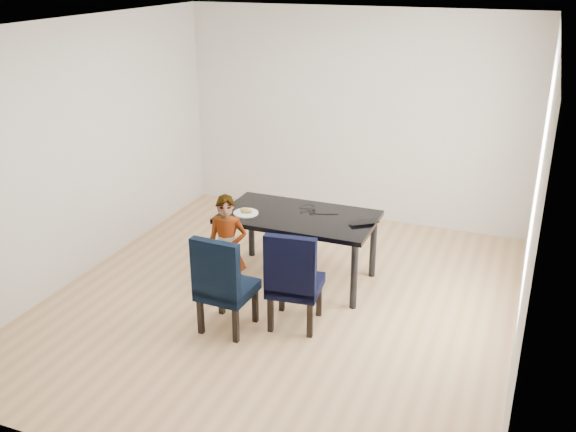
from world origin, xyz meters
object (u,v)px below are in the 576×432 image
at_px(chair_right, 295,277).
at_px(plate, 246,213).
at_px(dining_table, 298,248).
at_px(chair_left, 227,281).
at_px(laptop, 362,221).
at_px(child, 227,249).

relative_size(chair_right, plate, 3.75).
xyz_separation_m(chair_right, plate, (-0.82, 0.68, 0.27)).
height_order(dining_table, chair_right, chair_right).
distance_m(chair_left, laptop, 1.54).
relative_size(plate, laptop, 0.87).
bearing_deg(child, laptop, 18.41).
bearing_deg(chair_right, plate, 133.63).
bearing_deg(chair_right, laptop, 60.45).
relative_size(dining_table, laptop, 5.29).
height_order(chair_left, child, child).
distance_m(dining_table, laptop, 0.78).
bearing_deg(chair_left, dining_table, 79.55).
xyz_separation_m(chair_left, child, (-0.24, 0.50, 0.07)).
bearing_deg(plate, laptop, 10.45).
relative_size(dining_table, chair_right, 1.63).
xyz_separation_m(chair_left, chair_right, (0.56, 0.30, 0.01)).
distance_m(plate, laptop, 1.22).
height_order(chair_right, plate, chair_right).
xyz_separation_m(dining_table, child, (-0.51, -0.65, 0.18)).
distance_m(dining_table, plate, 0.67).
bearing_deg(child, chair_left, -75.97).
bearing_deg(plate, child, -88.06).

